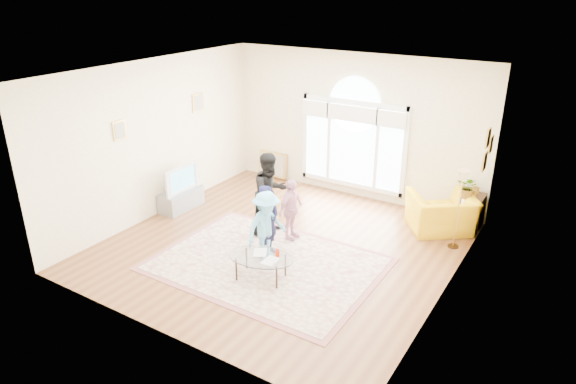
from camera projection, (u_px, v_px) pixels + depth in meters
The scene contains 17 objects.
ground at pixel (281, 246), 9.54m from camera, with size 6.00×6.00×0.00m, color brown.
room_shell at pixel (351, 130), 11.15m from camera, with size 6.00×6.00×6.00m.
area_rug at pixel (267, 264), 8.94m from camera, with size 3.60×2.60×0.02m, color beige.
rug_border at pixel (267, 264), 8.94m from camera, with size 3.80×2.80×0.01m, color #935656.
tv_console at pixel (181, 199), 11.04m from camera, with size 0.45×1.00×0.42m, color gray.
television at pixel (180, 178), 10.85m from camera, with size 0.16×0.99×0.57m.
coffee_table at pixel (261, 258), 8.36m from camera, with size 1.23×0.93×0.54m.
armchair at pixel (441, 213), 9.99m from camera, with size 1.18×1.03×0.76m, color yellow.
side_cabinet at pixel (472, 212), 10.13m from camera, with size 0.40×0.50×0.70m, color black.
floor_lamp at pixel (462, 183), 9.04m from camera, with size 0.31×0.31×1.51m.
plant_pedestal at pixel (465, 215), 10.00m from camera, with size 0.20×0.20×0.70m, color white.
potted_plant at pixel (469, 187), 9.78m from camera, with size 0.40×0.35×0.45m, color #33722D.
leaning_picture at pixel (273, 178), 12.84m from camera, with size 0.80×0.05×0.62m, color tan.
child_navy at pixel (268, 221), 8.97m from camera, with size 0.48×0.32×1.33m, color #131537.
child_black at pixel (270, 194), 9.75m from camera, with size 0.78×0.61×1.61m, color black.
child_pink at pixel (291, 210), 9.59m from camera, with size 0.70×0.29×1.19m, color pink.
child_blue at pixel (266, 226), 8.83m from camera, with size 0.83×0.48×1.28m, color #65BBEC.
Camera 1 is at (4.58, -7.07, 4.60)m, focal length 32.00 mm.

